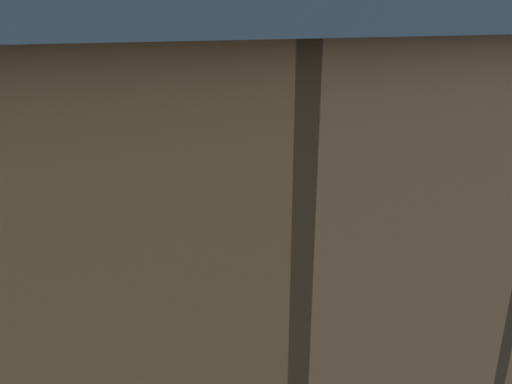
{
  "coord_description": "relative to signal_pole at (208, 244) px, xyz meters",
  "views": [
    {
      "loc": [
        -14.76,
        -27.01,
        13.04
      ],
      "look_at": [
        -0.68,
        -0.13,
        2.5
      ],
      "focal_mm": 35.0,
      "sensor_mm": 36.0,
      "label": 1
    }
  ],
  "objects": [
    {
      "name": "sidewalk_ne",
      "position": [
        27.72,
        27.68,
        -2.78
      ],
      "size": [
        30.0,
        30.0,
        0.15
      ],
      "primitive_type": "cube",
      "color": "gray",
      "rests_on": "ground"
    },
    {
      "name": "box_truck",
      "position": [
        19.84,
        4.93,
        -0.75
      ],
      "size": [
        9.15,
        3.55,
        4.05
      ],
      "rotation": [
        0.0,
        0.0,
        0.1
      ],
      "color": "silver",
      "rests_on": "ground"
    },
    {
      "name": "traffic_cone",
      "position": [
        1.02,
        1.28,
        -2.51
      ],
      "size": [
        0.41,
        0.41,
        0.73
      ],
      "rotation": [
        0.0,
        0.0,
        -0.03
      ],
      "color": "orange",
      "rests_on": "ground"
    },
    {
      "name": "ground",
      "position": [
        6.72,
        6.68,
        -2.86
      ],
      "size": [
        120.0,
        120.0,
        0.0
      ],
      "primitive_type": "plane",
      "color": "black",
      "rests_on": "ground"
    },
    {
      "name": "tree_far",
      "position": [
        14.28,
        22.65,
        0.02
      ],
      "size": [
        2.43,
        2.43,
        4.07
      ],
      "color": "black",
      "rests_on": "ground"
    },
    {
      "name": "tree_near",
      "position": [
        14.28,
        16.65,
        0.3
      ],
      "size": [
        2.69,
        2.69,
        4.49
      ],
      "color": "black",
      "rests_on": "ground"
    },
    {
      "name": "building_ne",
      "position": [
        27.22,
        22.68,
        3.14
      ],
      "size": [
        25.0,
        16.0,
        12.0
      ],
      "primitive_type": "cube",
      "color": "#481312",
      "rests_on": "ground"
    },
    {
      "name": "signal_pole",
      "position": [
        0.0,
        0.0,
        0.0
      ],
      "size": [
        1.29,
        1.24,
        4.6
      ],
      "color": "black",
      "rests_on": "ground"
    }
  ]
}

